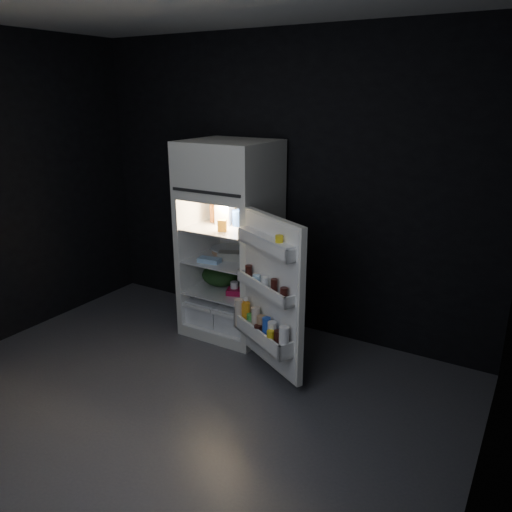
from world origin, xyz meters
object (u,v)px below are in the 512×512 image
Objects in this scene: refrigerator at (232,233)px; milk_jug at (225,211)px; egg_carton at (236,256)px; yogurt_tray at (240,292)px; fridge_door at (269,298)px.

refrigerator is 7.42× the size of milk_jug.
refrigerator is at bearing 121.66° from egg_carton.
milk_jug is 0.42m from egg_carton.
yogurt_tray is at bearing -36.02° from milk_jug.
fridge_door is 5.24× the size of yogurt_tray.
fridge_door is at bearing -44.05° from milk_jug.
yogurt_tray is at bearing 141.39° from fridge_door.
fridge_door is 0.74m from yogurt_tray.
refrigerator is 7.65× the size of yogurt_tray.
milk_jug reaches higher than egg_carton.
refrigerator is 1.46× the size of fridge_door.
refrigerator reaches higher than milk_jug.
milk_jug is at bearing 144.35° from fridge_door.
yogurt_tray is (0.08, -0.07, -0.31)m from egg_carton.
yogurt_tray is (0.16, -0.12, -0.50)m from refrigerator.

